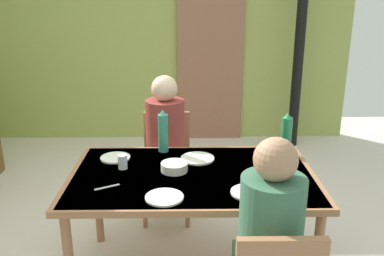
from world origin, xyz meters
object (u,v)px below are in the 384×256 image
(water_bottle_green_near, at_px, (286,135))
(water_bottle_green_far, at_px, (163,132))
(dining_table, at_px, (192,183))
(person_far_diner, at_px, (165,132))
(person_near_diner, at_px, (270,225))
(serving_bowl_center, at_px, (174,167))
(chair_far_diner, at_px, (167,159))

(water_bottle_green_near, relative_size, water_bottle_green_far, 0.98)
(dining_table, xyz_separation_m, water_bottle_green_far, (-0.20, 0.38, 0.21))
(person_far_diner, height_order, water_bottle_green_far, person_far_diner)
(person_far_diner, bearing_deg, water_bottle_green_near, 156.51)
(person_near_diner, distance_m, serving_bowl_center, 0.86)
(person_near_diner, bearing_deg, serving_bowl_center, 122.93)
(dining_table, distance_m, water_bottle_green_far, 0.48)
(serving_bowl_center, bearing_deg, water_bottle_green_far, 104.03)
(water_bottle_green_near, distance_m, water_bottle_green_far, 0.85)
(person_near_diner, relative_size, person_far_diner, 1.00)
(chair_far_diner, height_order, water_bottle_green_far, water_bottle_green_far)
(water_bottle_green_near, bearing_deg, water_bottle_green_far, 175.27)
(water_bottle_green_far, bearing_deg, person_near_diner, -62.52)
(water_bottle_green_near, height_order, serving_bowl_center, water_bottle_green_near)
(dining_table, distance_m, person_near_diner, 0.78)
(person_far_diner, height_order, water_bottle_green_near, person_far_diner)
(water_bottle_green_far, distance_m, serving_bowl_center, 0.37)
(dining_table, xyz_separation_m, chair_far_diner, (-0.20, 0.82, -0.17))
(person_far_diner, bearing_deg, chair_far_diner, -90.00)
(dining_table, xyz_separation_m, person_far_diner, (-0.20, 0.68, 0.11))
(water_bottle_green_near, bearing_deg, serving_bowl_center, -160.49)
(dining_table, distance_m, chair_far_diner, 0.86)
(person_near_diner, bearing_deg, person_far_diner, 112.12)
(person_near_diner, bearing_deg, dining_table, 117.49)
(dining_table, bearing_deg, serving_bowl_center, 160.00)
(dining_table, bearing_deg, person_near_diner, -62.51)
(person_far_diner, bearing_deg, dining_table, 106.32)
(person_near_diner, height_order, water_bottle_green_near, person_near_diner)
(dining_table, xyz_separation_m, person_near_diner, (0.35, -0.68, 0.11))
(dining_table, bearing_deg, water_bottle_green_far, 117.47)
(chair_far_diner, height_order, water_bottle_green_near, water_bottle_green_near)
(chair_far_diner, distance_m, serving_bowl_center, 0.83)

